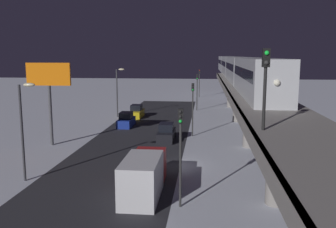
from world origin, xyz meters
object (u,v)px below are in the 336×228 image
traffic_light_near (180,144)px  rail_signal (265,75)px  commercial_billboard (49,82)px  traffic_light_mid (193,102)px  subway_train (235,67)px  sedan_black (166,133)px  sedan_blue (126,121)px  traffic_light_far (197,87)px  sedan_yellow (136,112)px  traffic_light_distant (199,79)px  box_truck (144,175)px

traffic_light_near → rail_signal: bearing=136.7°
commercial_billboard → traffic_light_mid: bearing=-158.4°
subway_train → traffic_light_mid: size_ratio=11.57×
sedan_black → traffic_light_near: traffic_light_near is taller
rail_signal → subway_train: bearing=-92.4°
sedan_blue → traffic_light_mid: (-9.30, 5.21, 3.40)m
sedan_black → traffic_light_near: (-2.90, 18.46, 3.41)m
sedan_blue → commercial_billboard: size_ratio=0.49×
traffic_light_near → traffic_light_mid: 20.84m
sedan_blue → traffic_light_far: (-9.30, -15.64, 3.40)m
sedan_black → commercial_billboard: bearing=-163.6°
sedan_yellow → traffic_light_distant: (-9.30, -28.99, 3.40)m
traffic_light_mid → traffic_light_distant: bearing=-90.0°
sedan_blue → sedan_black: bearing=130.1°
subway_train → sedan_black: (9.13, 21.08, -7.01)m
sedan_blue → traffic_light_distant: traffic_light_distant is taller
subway_train → commercial_billboard: subway_train is taller
sedan_blue → traffic_light_near: bearing=109.6°
traffic_light_distant → sedan_black: bearing=86.2°
sedan_yellow → traffic_light_distant: size_ratio=0.73×
traffic_light_distant → subway_train: bearing=105.2°
traffic_light_mid → traffic_light_far: 20.84m
box_truck → commercial_billboard: bearing=-45.9°
traffic_light_far → traffic_light_distant: size_ratio=1.00×
rail_signal → sedan_blue: bearing=-65.6°
traffic_light_mid → traffic_light_distant: same height
traffic_light_mid → traffic_light_far: (0.00, -20.84, 0.00)m
rail_signal → traffic_light_distant: size_ratio=0.62×
sedan_black → traffic_light_far: size_ratio=0.73×
box_truck → traffic_light_far: traffic_light_far is taller
subway_train → sedan_blue: subway_train is taller
box_truck → traffic_light_far: bearing=-93.9°
sedan_blue → box_truck: box_truck is taller
sedan_black → sedan_blue: (6.40, -7.59, 0.01)m
rail_signal → traffic_light_mid: (4.39, -24.98, -4.54)m
subway_train → commercial_billboard: size_ratio=8.32×
sedan_blue → traffic_light_far: 18.51m
traffic_light_near → traffic_light_distant: (0.00, -62.53, 0.00)m
sedan_yellow → sedan_blue: (0.00, 7.49, 0.00)m
commercial_billboard → traffic_light_far: bearing=-119.3°
sedan_yellow → commercial_billboard: 20.45m
rail_signal → traffic_light_mid: 25.76m
sedan_yellow → traffic_light_near: traffic_light_near is taller
sedan_yellow → traffic_light_near: size_ratio=0.73×
rail_signal → sedan_yellow: size_ratio=0.86×
sedan_yellow → sedan_blue: 7.49m
sedan_black → rail_signal: bearing=-72.1°
sedan_black → commercial_billboard: size_ratio=0.53×
box_truck → commercial_billboard: commercial_billboard is taller
sedan_blue → commercial_billboard: 13.96m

